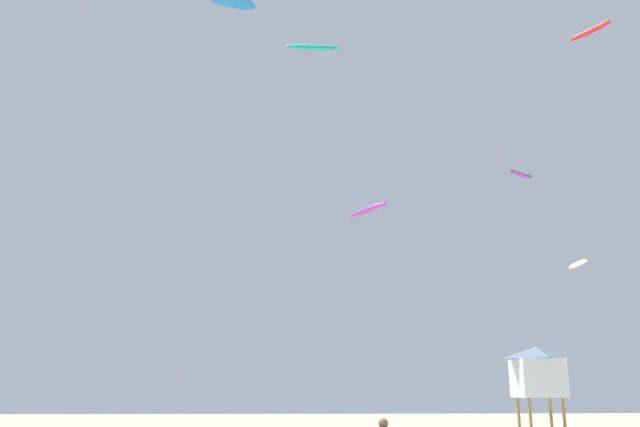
{
  "coord_description": "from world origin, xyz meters",
  "views": [
    {
      "loc": [
        -1.85,
        -12.13,
        2.15
      ],
      "look_at": [
        0.0,
        19.26,
        10.32
      ],
      "focal_mm": 38.61,
      "sensor_mm": 36.0,
      "label": 1
    }
  ],
  "objects_px": {
    "kite_aloft_1": "(229,0)",
    "kite_aloft_5": "(313,47)",
    "lifeguard_tower": "(537,371)",
    "kite_aloft_2": "(368,210)",
    "kite_aloft_0": "(521,174)",
    "kite_aloft_4": "(578,264)",
    "kite_aloft_3": "(590,31)"
  },
  "relations": [
    {
      "from": "kite_aloft_3",
      "to": "kite_aloft_5",
      "type": "height_order",
      "value": "kite_aloft_5"
    },
    {
      "from": "kite_aloft_0",
      "to": "kite_aloft_3",
      "type": "relative_size",
      "value": 0.94
    },
    {
      "from": "kite_aloft_1",
      "to": "kite_aloft_5",
      "type": "distance_m",
      "value": 8.11
    },
    {
      "from": "kite_aloft_2",
      "to": "kite_aloft_0",
      "type": "bearing_deg",
      "value": 50.9
    },
    {
      "from": "kite_aloft_3",
      "to": "kite_aloft_5",
      "type": "xyz_separation_m",
      "value": [
        -18.01,
        6.76,
        1.91
      ]
    },
    {
      "from": "kite_aloft_0",
      "to": "kite_aloft_1",
      "type": "bearing_deg",
      "value": -153.87
    },
    {
      "from": "kite_aloft_2",
      "to": "kite_aloft_3",
      "type": "xyz_separation_m",
      "value": [
        15.76,
        6.01,
        14.02
      ]
    },
    {
      "from": "kite_aloft_0",
      "to": "kite_aloft_1",
      "type": "xyz_separation_m",
      "value": [
        -23.12,
        -11.34,
        8.09
      ]
    },
    {
      "from": "kite_aloft_0",
      "to": "kite_aloft_5",
      "type": "distance_m",
      "value": 19.81
    },
    {
      "from": "kite_aloft_0",
      "to": "kite_aloft_1",
      "type": "distance_m",
      "value": 26.99
    },
    {
      "from": "lifeguard_tower",
      "to": "kite_aloft_4",
      "type": "height_order",
      "value": "kite_aloft_4"
    },
    {
      "from": "kite_aloft_0",
      "to": "kite_aloft_5",
      "type": "height_order",
      "value": "kite_aloft_5"
    },
    {
      "from": "kite_aloft_4",
      "to": "kite_aloft_5",
      "type": "distance_m",
      "value": 24.41
    },
    {
      "from": "kite_aloft_1",
      "to": "lifeguard_tower",
      "type": "bearing_deg",
      "value": -31.85
    },
    {
      "from": "kite_aloft_1",
      "to": "kite_aloft_2",
      "type": "xyz_separation_m",
      "value": [
        8.09,
        -7.15,
        -16.2
      ]
    },
    {
      "from": "kite_aloft_2",
      "to": "kite_aloft_5",
      "type": "relative_size",
      "value": 0.78
    },
    {
      "from": "kite_aloft_3",
      "to": "kite_aloft_4",
      "type": "distance_m",
      "value": 15.69
    },
    {
      "from": "lifeguard_tower",
      "to": "kite_aloft_1",
      "type": "distance_m",
      "value": 30.29
    },
    {
      "from": "kite_aloft_1",
      "to": "kite_aloft_3",
      "type": "xyz_separation_m",
      "value": [
        23.85,
        -1.14,
        -2.17
      ]
    },
    {
      "from": "lifeguard_tower",
      "to": "kite_aloft_2",
      "type": "relative_size",
      "value": 1.29
    },
    {
      "from": "kite_aloft_1",
      "to": "kite_aloft_5",
      "type": "xyz_separation_m",
      "value": [
        5.84,
        5.62,
        -0.26
      ]
    },
    {
      "from": "kite_aloft_0",
      "to": "kite_aloft_4",
      "type": "bearing_deg",
      "value": -96.85
    },
    {
      "from": "kite_aloft_1",
      "to": "kite_aloft_4",
      "type": "relative_size",
      "value": 1.54
    },
    {
      "from": "kite_aloft_0",
      "to": "kite_aloft_2",
      "type": "xyz_separation_m",
      "value": [
        -15.02,
        -18.49,
        -8.11
      ]
    },
    {
      "from": "kite_aloft_4",
      "to": "kite_aloft_0",
      "type": "bearing_deg",
      "value": 83.15
    },
    {
      "from": "kite_aloft_0",
      "to": "kite_aloft_2",
      "type": "bearing_deg",
      "value": -129.1
    },
    {
      "from": "kite_aloft_2",
      "to": "kite_aloft_5",
      "type": "xyz_separation_m",
      "value": [
        -2.25,
        12.77,
        15.93
      ]
    },
    {
      "from": "kite_aloft_1",
      "to": "kite_aloft_2",
      "type": "bearing_deg",
      "value": -41.44
    },
    {
      "from": "kite_aloft_4",
      "to": "kite_aloft_1",
      "type": "bearing_deg",
      "value": 177.82
    },
    {
      "from": "kite_aloft_1",
      "to": "kite_aloft_5",
      "type": "relative_size",
      "value": 0.95
    },
    {
      "from": "lifeguard_tower",
      "to": "kite_aloft_3",
      "type": "relative_size",
      "value": 1.37
    },
    {
      "from": "kite_aloft_0",
      "to": "kite_aloft_2",
      "type": "height_order",
      "value": "kite_aloft_0"
    }
  ]
}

